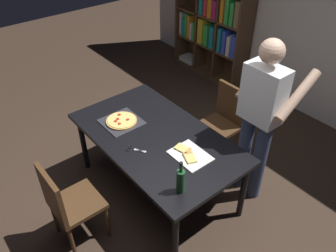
{
  "coord_description": "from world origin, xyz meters",
  "views": [
    {
      "loc": [
        2.1,
        -1.56,
        2.85
      ],
      "look_at": [
        0.0,
        0.15,
        0.8
      ],
      "focal_mm": 36.56,
      "sensor_mm": 36.0,
      "label": 1
    }
  ],
  "objects_px": {
    "chair_far_side": "(224,118)",
    "pepperoni_pizza_on_tray": "(122,121)",
    "dining_table": "(156,141)",
    "kitchen_scissors": "(133,149)",
    "bookshelf": "(214,16)",
    "wine_bottle": "(181,181)",
    "chair_near_camera": "(67,202)",
    "person_serving_pizza": "(261,114)"
  },
  "relations": [
    {
      "from": "wine_bottle",
      "to": "pepperoni_pizza_on_tray",
      "type": "bearing_deg",
      "value": 172.48
    },
    {
      "from": "pepperoni_pizza_on_tray",
      "to": "chair_far_side",
      "type": "bearing_deg",
      "value": 70.48
    },
    {
      "from": "wine_bottle",
      "to": "kitchen_scissors",
      "type": "height_order",
      "value": "wine_bottle"
    },
    {
      "from": "bookshelf",
      "to": "pepperoni_pizza_on_tray",
      "type": "bearing_deg",
      "value": -64.78
    },
    {
      "from": "chair_far_side",
      "to": "wine_bottle",
      "type": "bearing_deg",
      "value": -61.61
    },
    {
      "from": "person_serving_pizza",
      "to": "kitchen_scissors",
      "type": "relative_size",
      "value": 9.14
    },
    {
      "from": "bookshelf",
      "to": "kitchen_scissors",
      "type": "relative_size",
      "value": 10.19
    },
    {
      "from": "chair_near_camera",
      "to": "person_serving_pizza",
      "type": "distance_m",
      "value": 1.93
    },
    {
      "from": "chair_far_side",
      "to": "kitchen_scissors",
      "type": "bearing_deg",
      "value": -88.87
    },
    {
      "from": "chair_far_side",
      "to": "kitchen_scissors",
      "type": "relative_size",
      "value": 4.7
    },
    {
      "from": "dining_table",
      "to": "chair_far_side",
      "type": "bearing_deg",
      "value": 90.0
    },
    {
      "from": "kitchen_scissors",
      "to": "chair_near_camera",
      "type": "bearing_deg",
      "value": -92.06
    },
    {
      "from": "chair_far_side",
      "to": "wine_bottle",
      "type": "xyz_separation_m",
      "value": [
        0.69,
        -1.28,
        0.36
      ]
    },
    {
      "from": "dining_table",
      "to": "chair_near_camera",
      "type": "distance_m",
      "value": 1.01
    },
    {
      "from": "chair_near_camera",
      "to": "chair_far_side",
      "type": "bearing_deg",
      "value": 90.0
    },
    {
      "from": "dining_table",
      "to": "chair_near_camera",
      "type": "relative_size",
      "value": 1.97
    },
    {
      "from": "pepperoni_pizza_on_tray",
      "to": "kitchen_scissors",
      "type": "height_order",
      "value": "pepperoni_pizza_on_tray"
    },
    {
      "from": "chair_near_camera",
      "to": "wine_bottle",
      "type": "distance_m",
      "value": 1.05
    },
    {
      "from": "chair_near_camera",
      "to": "kitchen_scissors",
      "type": "relative_size",
      "value": 4.7
    },
    {
      "from": "dining_table",
      "to": "pepperoni_pizza_on_tray",
      "type": "bearing_deg",
      "value": -160.82
    },
    {
      "from": "chair_near_camera",
      "to": "pepperoni_pizza_on_tray",
      "type": "distance_m",
      "value": 0.98
    },
    {
      "from": "pepperoni_pizza_on_tray",
      "to": "chair_near_camera",
      "type": "bearing_deg",
      "value": -64.8
    },
    {
      "from": "chair_near_camera",
      "to": "bookshelf",
      "type": "bearing_deg",
      "value": 115.21
    },
    {
      "from": "chair_near_camera",
      "to": "kitchen_scissors",
      "type": "height_order",
      "value": "chair_near_camera"
    },
    {
      "from": "dining_table",
      "to": "kitchen_scissors",
      "type": "bearing_deg",
      "value": -85.02
    },
    {
      "from": "dining_table",
      "to": "person_serving_pizza",
      "type": "height_order",
      "value": "person_serving_pizza"
    },
    {
      "from": "dining_table",
      "to": "bookshelf",
      "type": "bearing_deg",
      "value": 123.74
    },
    {
      "from": "bookshelf",
      "to": "kitchen_scissors",
      "type": "distance_m",
      "value": 3.13
    },
    {
      "from": "kitchen_scissors",
      "to": "person_serving_pizza",
      "type": "bearing_deg",
      "value": 61.18
    },
    {
      "from": "dining_table",
      "to": "kitchen_scissors",
      "type": "height_order",
      "value": "kitchen_scissors"
    },
    {
      "from": "bookshelf",
      "to": "person_serving_pizza",
      "type": "height_order",
      "value": "bookshelf"
    },
    {
      "from": "dining_table",
      "to": "chair_near_camera",
      "type": "xyz_separation_m",
      "value": [
        -0.0,
        -1.0,
        -0.17
      ]
    },
    {
      "from": "wine_bottle",
      "to": "dining_table",
      "type": "bearing_deg",
      "value": 157.65
    },
    {
      "from": "chair_near_camera",
      "to": "kitchen_scissors",
      "type": "distance_m",
      "value": 0.75
    },
    {
      "from": "chair_near_camera",
      "to": "chair_far_side",
      "type": "xyz_separation_m",
      "value": [
        0.0,
        1.99,
        0.0
      ]
    },
    {
      "from": "chair_far_side",
      "to": "pepperoni_pizza_on_tray",
      "type": "xyz_separation_m",
      "value": [
        -0.4,
        -1.13,
        0.25
      ]
    },
    {
      "from": "chair_near_camera",
      "to": "chair_far_side",
      "type": "distance_m",
      "value": 1.99
    },
    {
      "from": "chair_near_camera",
      "to": "pepperoni_pizza_on_tray",
      "type": "xyz_separation_m",
      "value": [
        -0.4,
        0.86,
        0.25
      ]
    },
    {
      "from": "bookshelf",
      "to": "pepperoni_pizza_on_tray",
      "type": "height_order",
      "value": "bookshelf"
    },
    {
      "from": "chair_far_side",
      "to": "pepperoni_pizza_on_tray",
      "type": "distance_m",
      "value": 1.23
    },
    {
      "from": "bookshelf",
      "to": "wine_bottle",
      "type": "distance_m",
      "value": 3.51
    },
    {
      "from": "wine_bottle",
      "to": "kitchen_scissors",
      "type": "relative_size",
      "value": 1.65
    }
  ]
}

